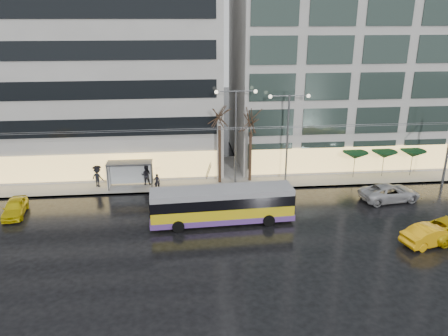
{
  "coord_description": "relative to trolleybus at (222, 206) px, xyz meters",
  "views": [
    {
      "loc": [
        -3.01,
        -28.68,
        15.71
      ],
      "look_at": [
        0.32,
        5.0,
        3.72
      ],
      "focal_mm": 35.0,
      "sensor_mm": 36.0,
      "label": 1
    }
  ],
  "objects": [
    {
      "name": "pedestrian_b",
      "position": [
        -6.51,
        8.54,
        -0.31
      ],
      "size": [
        0.98,
        0.79,
        1.91
      ],
      "color": "black",
      "rests_on": "sidewalk"
    },
    {
      "name": "bus_shelter",
      "position": [
        -8.31,
        8.15,
        0.55
      ],
      "size": [
        4.2,
        1.6,
        2.51
      ],
      "color": "#595B60",
      "rests_on": "sidewalk"
    },
    {
      "name": "building_left",
      "position": [
        -15.92,
        16.46,
        9.74
      ],
      "size": [
        34.0,
        14.0,
        22.0
      ],
      "primitive_type": "cube",
      "color": "#9D9A96",
      "rests_on": "sidewalk"
    },
    {
      "name": "parasol_c",
      "position": [
        20.08,
        8.46,
        1.04
      ],
      "size": [
        2.5,
        2.5,
        2.65
      ],
      "color": "#595B60",
      "rests_on": "sidewalk"
    },
    {
      "name": "tree_a",
      "position": [
        0.58,
        8.46,
        5.68
      ],
      "size": [
        3.2,
        3.2,
        8.4
      ],
      "color": "black",
      "rests_on": "sidewalk"
    },
    {
      "name": "taxi_b",
      "position": [
        14.62,
        -4.94,
        -0.67
      ],
      "size": [
        4.73,
        2.66,
        1.48
      ],
      "primitive_type": "imported",
      "rotation": [
        0.0,
        0.0,
        1.83
      ],
      "color": "#FFAE0D",
      "rests_on": "ground"
    },
    {
      "name": "kerb",
      "position": [
        2.08,
        6.51,
        -1.34
      ],
      "size": [
        80.0,
        0.1,
        0.15
      ],
      "primitive_type": "cube",
      "color": "slate",
      "rests_on": "ground"
    },
    {
      "name": "parasol_b",
      "position": [
        17.08,
        8.46,
        1.04
      ],
      "size": [
        2.5,
        2.5,
        2.65
      ],
      "color": "#595B60",
      "rests_on": "sidewalk"
    },
    {
      "name": "taxi_a",
      "position": [
        -16.84,
        3.0,
        -0.73
      ],
      "size": [
        2.07,
        4.14,
        1.36
      ],
      "primitive_type": "imported",
      "rotation": [
        0.0,
        0.0,
        0.12
      ],
      "color": "#D4BC0B",
      "rests_on": "ground"
    },
    {
      "name": "sidewalk",
      "position": [
        2.08,
        11.46,
        -1.34
      ],
      "size": [
        80.0,
        10.0,
        0.15
      ],
      "primitive_type": "cube",
      "color": "gray",
      "rests_on": "ground"
    },
    {
      "name": "street_lamp_near",
      "position": [
        2.08,
        8.26,
        4.58
      ],
      "size": [
        3.96,
        0.36,
        9.03
      ],
      "color": "#595B60",
      "rests_on": "sidewalk"
    },
    {
      "name": "pedestrian_a",
      "position": [
        -5.43,
        7.21,
        0.22
      ],
      "size": [
        1.09,
        1.1,
        2.19
      ],
      "color": "black",
      "rests_on": "sidewalk"
    },
    {
      "name": "pedestrian_c",
      "position": [
        -11.06,
        8.46,
        -0.13
      ],
      "size": [
        1.39,
        1.15,
        2.11
      ],
      "color": "black",
      "rests_on": "sidewalk"
    },
    {
      "name": "sedan_silver",
      "position": [
        15.22,
        2.87,
        -0.67
      ],
      "size": [
        5.59,
        3.11,
        1.48
      ],
      "primitive_type": "imported",
      "rotation": [
        0.0,
        0.0,
        1.7
      ],
      "color": "#ABAAAF",
      "rests_on": "ground"
    },
    {
      "name": "catenary",
      "position": [
        1.08,
        5.4,
        2.84
      ],
      "size": [
        42.24,
        5.12,
        7.0
      ],
      "color": "#595B60",
      "rests_on": "ground"
    },
    {
      "name": "tree_b",
      "position": [
        3.58,
        8.66,
        4.99
      ],
      "size": [
        3.2,
        3.2,
        7.7
      ],
      "color": "black",
      "rests_on": "sidewalk"
    },
    {
      "name": "parasol_a",
      "position": [
        14.08,
        8.46,
        1.04
      ],
      "size": [
        2.5,
        2.5,
        2.65
      ],
      "color": "#595B60",
      "rests_on": "sidewalk"
    },
    {
      "name": "street_lamp_far",
      "position": [
        7.08,
        8.26,
        4.3
      ],
      "size": [
        3.96,
        0.36,
        8.53
      ],
      "color": "#595B60",
      "rests_on": "sidewalk"
    },
    {
      "name": "building_right",
      "position": [
        19.08,
        16.46,
        11.24
      ],
      "size": [
        32.0,
        14.0,
        25.0
      ],
      "primitive_type": "cube",
      "color": "#9D9A96",
      "rests_on": "sidewalk"
    },
    {
      "name": "ground",
      "position": [
        0.08,
        -2.54,
        -1.41
      ],
      "size": [
        140.0,
        140.0,
        0.0
      ],
      "primitive_type": "plane",
      "color": "black",
      "rests_on": "ground"
    },
    {
      "name": "trolleybus",
      "position": [
        0.0,
        0.0,
        0.0
      ],
      "size": [
        11.34,
        4.55,
        5.21
      ],
      "color": "gold",
      "rests_on": "ground"
    }
  ]
}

